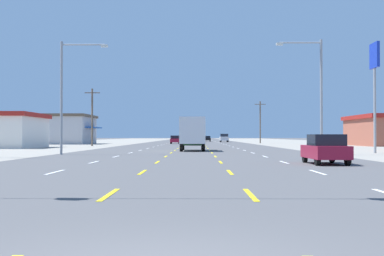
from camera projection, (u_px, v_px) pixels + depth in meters
ground_plane at (194, 146)px, 71.14m from camera, size 572.00×572.00×0.00m
lot_apron_left at (23, 146)px, 71.36m from camera, size 28.00×440.00×0.01m
lot_apron_right at (365, 146)px, 70.92m from camera, size 28.00×440.00×0.01m
lane_markings at (194, 142)px, 109.63m from camera, size 10.64×227.60×0.01m
hatchback_far_right_nearest at (325, 149)px, 25.43m from camera, size 1.72×3.90×1.54m
box_truck_center_turn_near at (193, 132)px, 48.20m from camera, size 2.40×7.20×3.23m
sedan_center_turn_mid at (194, 140)px, 76.52m from camera, size 1.80×4.50×1.46m
hatchback_inner_left_midfar at (175, 140)px, 91.10m from camera, size 1.72×3.90×1.54m
suv_far_right_far at (224, 138)px, 118.78m from camera, size 1.98×4.90×1.98m
sedan_inner_right_farther at (207, 139)px, 129.62m from camera, size 1.80×4.50×1.46m
storefront_left_row_2 at (67, 129)px, 89.52m from camera, size 10.28×12.47×5.30m
storefront_right_row_2 at (384, 130)px, 73.61m from camera, size 8.65×14.47×4.57m
pole_sign_right_row_1 at (375, 70)px, 41.55m from camera, size 0.24×1.82×9.34m
streetlight_left_row_0 at (66, 89)px, 38.45m from camera, size 3.72×0.26×8.86m
streetlight_right_row_0 at (317, 88)px, 38.28m from camera, size 3.60×0.26×8.99m
utility_pole_left_row_1 at (92, 116)px, 70.77m from camera, size 2.20×0.26×8.28m
utility_pole_right_row_2 at (260, 121)px, 98.61m from camera, size 2.20×0.26×8.42m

